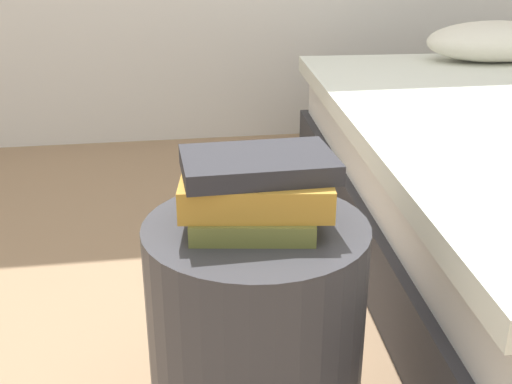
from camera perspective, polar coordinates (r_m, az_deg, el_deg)
side_table at (r=1.32m, az=-0.00°, el=-12.01°), size 0.43×0.43×0.46m
book_olive at (r=1.20m, az=-0.29°, el=-2.11°), size 0.25×0.22×0.04m
book_ochre at (r=1.18m, az=0.18°, el=0.14°), size 0.29×0.21×0.06m
book_charcoal at (r=1.17m, az=0.19°, el=2.46°), size 0.28×0.18×0.04m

